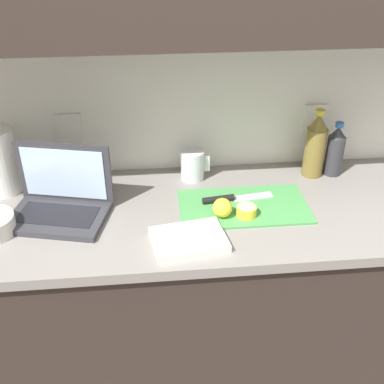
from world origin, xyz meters
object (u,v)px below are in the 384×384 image
(lemon_whole_beside, at_px, (222,208))
(bottle_oil_tall, at_px, (315,146))
(lemon_half_cut, at_px, (246,211))
(cutting_board, at_px, (244,207))
(knife, at_px, (226,199))
(measuring_cup, at_px, (193,165))
(laptop, at_px, (60,199))
(bottle_green_soda, at_px, (335,151))

(lemon_whole_beside, bearing_deg, bottle_oil_tall, 33.81)
(lemon_half_cut, bearing_deg, cutting_board, 86.80)
(knife, xyz_separation_m, measuring_cup, (-0.10, 0.18, 0.04))
(measuring_cup, bearing_deg, laptop, -157.53)
(knife, height_order, measuring_cup, measuring_cup)
(lemon_half_cut, bearing_deg, knife, 118.92)
(lemon_whole_beside, relative_size, bottle_green_soda, 0.31)
(knife, xyz_separation_m, bottle_oil_tall, (0.35, 0.16, 0.10))
(laptop, distance_m, knife, 0.55)
(cutting_board, relative_size, lemon_whole_beside, 6.74)
(lemon_half_cut, distance_m, bottle_green_soda, 0.46)
(lemon_half_cut, relative_size, bottle_green_soda, 0.32)
(knife, bearing_deg, lemon_half_cut, -69.14)
(lemon_whole_beside, relative_size, measuring_cup, 0.57)
(bottle_green_soda, bearing_deg, measuring_cup, 178.43)
(laptop, height_order, cutting_board, laptop)
(bottle_green_soda, distance_m, measuring_cup, 0.53)
(cutting_board, xyz_separation_m, bottle_oil_tall, (0.30, 0.20, 0.11))
(lemon_half_cut, height_order, bottle_oil_tall, bottle_oil_tall)
(laptop, distance_m, bottle_oil_tall, 0.92)
(lemon_whole_beside, xyz_separation_m, bottle_green_soda, (0.46, 0.25, 0.05))
(cutting_board, distance_m, measuring_cup, 0.27)
(laptop, bearing_deg, lemon_half_cut, 5.61)
(lemon_half_cut, bearing_deg, measuring_cup, 118.61)
(lemon_half_cut, height_order, lemon_whole_beside, lemon_whole_beside)
(lemon_half_cut, xyz_separation_m, measuring_cup, (-0.15, 0.27, 0.03))
(bottle_oil_tall, bearing_deg, lemon_half_cut, -139.41)
(bottle_oil_tall, bearing_deg, measuring_cup, 178.15)
(knife, xyz_separation_m, lemon_whole_beside, (-0.03, -0.09, 0.02))
(bottle_oil_tall, bearing_deg, knife, -155.01)
(laptop, height_order, lemon_whole_beside, laptop)
(laptop, bearing_deg, bottle_oil_tall, 24.48)
(laptop, relative_size, bottle_oil_tall, 1.37)
(cutting_board, relative_size, knife, 1.72)
(lemon_whole_beside, distance_m, bottle_oil_tall, 0.46)
(cutting_board, relative_size, bottle_green_soda, 2.07)
(laptop, height_order, bottle_green_soda, laptop)
(laptop, relative_size, cutting_board, 0.82)
(measuring_cup, bearing_deg, knife, -61.56)
(measuring_cup, bearing_deg, lemon_whole_beside, -75.56)
(cutting_board, height_order, bottle_green_soda, bottle_green_soda)
(knife, relative_size, lemon_half_cut, 3.82)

